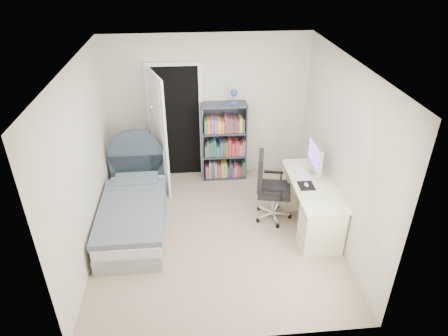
{
  "coord_description": "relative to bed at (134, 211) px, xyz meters",
  "views": [
    {
      "loc": [
        -0.31,
        -4.6,
        3.75
      ],
      "look_at": [
        0.13,
        0.22,
        0.97
      ],
      "focal_mm": 32.0,
      "sensor_mm": 36.0,
      "label": 1
    }
  ],
  "objects": [
    {
      "name": "floor_lamp",
      "position": [
        0.26,
        1.03,
        0.36
      ],
      "size": [
        0.22,
        0.22,
        1.54
      ],
      "color": "silver",
      "rests_on": "ground"
    },
    {
      "name": "bed",
      "position": [
        0.0,
        0.0,
        0.0
      ],
      "size": [
        0.93,
        1.93,
        1.19
      ],
      "color": "gray",
      "rests_on": "ground"
    },
    {
      "name": "office_chair",
      "position": [
        2.01,
        0.04,
        0.33
      ],
      "size": [
        0.59,
        0.6,
        1.08
      ],
      "color": "silver",
      "rests_on": "ground"
    },
    {
      "name": "nightstand",
      "position": [
        -0.2,
        1.28,
        0.16
      ],
      "size": [
        0.45,
        0.45,
        0.65
      ],
      "color": "#D5B683",
      "rests_on": "ground"
    },
    {
      "name": "door",
      "position": [
        0.47,
        1.23,
        0.77
      ],
      "size": [
        0.92,
        0.79,
        2.06
      ],
      "color": "black",
      "rests_on": "ground"
    },
    {
      "name": "desk",
      "position": [
        2.6,
        -0.2,
        0.13
      ],
      "size": [
        0.6,
        1.49,
        1.22
      ],
      "color": "#ECE9C6",
      "rests_on": "ground"
    },
    {
      "name": "room_shell",
      "position": [
        1.2,
        -0.29,
        0.98
      ],
      "size": [
        3.5,
        3.7,
        2.6
      ],
      "color": "gray",
      "rests_on": "ground"
    },
    {
      "name": "bookcase",
      "position": [
        1.46,
        1.33,
        0.36
      ],
      "size": [
        0.77,
        0.33,
        1.64
      ],
      "color": "#3B4050",
      "rests_on": "ground"
    }
  ]
}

